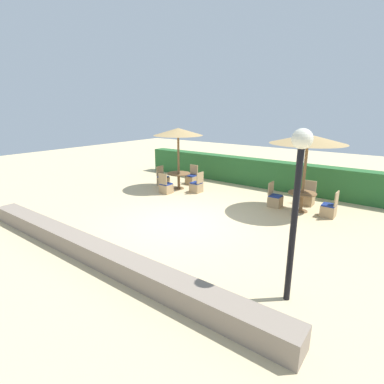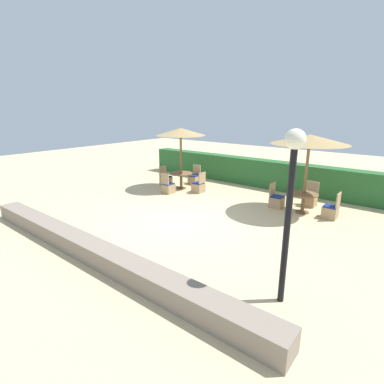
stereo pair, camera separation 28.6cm
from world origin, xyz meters
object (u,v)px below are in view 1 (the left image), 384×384
at_px(patio_chair_back_right_north, 307,198).
at_px(round_table_back_left, 179,176).
at_px(patio_chair_back_left_south, 166,188).
at_px(parasol_back_right, 308,139).
at_px(patio_chair_back_left_north, 192,179).
at_px(patio_chair_back_left_west, 163,180).
at_px(lamp_post, 298,184).
at_px(parasol_back_left, 178,132).
at_px(patio_chair_back_left_east, 197,187).
at_px(patio_chair_back_right_east, 329,210).
at_px(patio_chair_back_right_west, 275,200).
at_px(round_table_back_right, 302,197).

xyz_separation_m(patio_chair_back_right_north, round_table_back_left, (-5.51, -1.13, 0.32)).
xyz_separation_m(round_table_back_left, patio_chair_back_left_south, (0.06, -0.96, -0.32)).
xyz_separation_m(parasol_back_right, patio_chair_back_left_north, (-5.61, 0.84, -2.34)).
height_order(patio_chair_back_left_west, patio_chair_back_left_south, same).
bearing_deg(lamp_post, patio_chair_back_left_west, 147.06).
height_order(parasol_back_left, patio_chair_back_left_north, parasol_back_left).
bearing_deg(round_table_back_left, lamp_post, -36.44).
bearing_deg(patio_chair_back_left_north, patio_chair_back_left_east, 135.35).
xyz_separation_m(lamp_post, patio_chair_back_left_south, (-6.94, 4.21, -2.09)).
relative_size(parasol_back_right, parasol_back_left, 1.00).
distance_m(patio_chair_back_right_north, round_table_back_left, 5.64).
height_order(patio_chair_back_right_north, patio_chair_back_right_east, same).
xyz_separation_m(round_table_back_left, patio_chair_back_left_west, (-0.99, 0.01, -0.32)).
relative_size(patio_chair_back_right_east, round_table_back_left, 0.88).
xyz_separation_m(parasol_back_right, patio_chair_back_left_south, (-5.50, -1.18, -2.34)).
bearing_deg(patio_chair_back_left_east, patio_chair_back_right_west, -86.97).
bearing_deg(lamp_post, round_table_back_left, 143.56).
xyz_separation_m(lamp_post, patio_chair_back_right_west, (-2.42, 5.35, -2.09)).
distance_m(patio_chair_back_left_north, patio_chair_back_left_west, 1.41).
xyz_separation_m(round_table_back_right, round_table_back_left, (-5.56, -0.22, 0.04)).
relative_size(patio_chair_back_right_east, patio_chair_back_left_north, 1.00).
height_order(patio_chair_back_right_north, patio_chair_back_left_north, same).
relative_size(round_table_back_right, patio_chair_back_right_north, 1.05).
height_order(round_table_back_right, patio_chair_back_left_north, patio_chair_back_left_north).
xyz_separation_m(round_table_back_right, patio_chair_back_right_north, (-0.05, 0.92, -0.28)).
height_order(lamp_post, parasol_back_right, lamp_post).
bearing_deg(patio_chair_back_left_east, patio_chair_back_left_south, 134.29).
distance_m(patio_chair_back_right_north, patio_chair_back_right_east, 1.35).
bearing_deg(patio_chair_back_left_south, parasol_back_right, 12.07).
distance_m(patio_chair_back_right_east, parasol_back_left, 6.91).
height_order(lamp_post, patio_chair_back_right_north, lamp_post).
bearing_deg(patio_chair_back_right_west, round_table_back_left, -87.78).
bearing_deg(patio_chair_back_left_west, lamp_post, 57.06).
distance_m(parasol_back_right, patio_chair_back_left_west, 6.95).
height_order(patio_chair_back_right_west, patio_chair_back_left_east, same).
bearing_deg(patio_chair_back_left_west, round_table_back_right, 91.85).
xyz_separation_m(patio_chair_back_right_east, patio_chair_back_left_north, (-6.55, 0.83, 0.00)).
xyz_separation_m(patio_chair_back_right_west, patio_chair_back_left_south, (-4.52, -1.14, 0.00)).
bearing_deg(patio_chair_back_right_east, parasol_back_left, 91.94).
bearing_deg(parasol_back_left, patio_chair_back_right_west, 2.22).
relative_size(parasol_back_right, patio_chair_back_left_west, 2.98).
bearing_deg(round_table_back_right, patio_chair_back_right_west, -177.63).
bearing_deg(patio_chair_back_right_north, patio_chair_back_left_south, 20.98).
bearing_deg(parasol_back_right, patio_chair_back_left_north, 171.52).
height_order(parasol_back_right, patio_chair_back_right_north, parasol_back_right).
distance_m(patio_chair_back_right_east, patio_chair_back_left_north, 6.60).
xyz_separation_m(patio_chair_back_left_west, patio_chair_back_left_south, (1.05, -0.96, 0.00)).
relative_size(lamp_post, patio_chair_back_right_east, 3.57).
relative_size(round_table_back_left, patio_chair_back_left_south, 1.14).
relative_size(round_table_back_left, patio_chair_back_left_north, 1.14).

